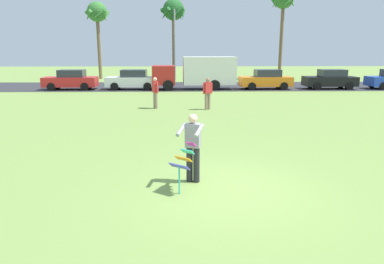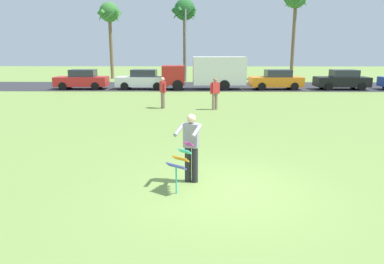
{
  "view_description": "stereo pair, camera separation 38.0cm",
  "coord_description": "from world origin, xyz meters",
  "px_view_note": "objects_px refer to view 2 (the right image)",
  "views": [
    {
      "loc": [
        -1.04,
        -7.98,
        3.28
      ],
      "look_at": [
        -0.81,
        1.53,
        1.05
      ],
      "focal_mm": 33.48,
      "sensor_mm": 36.0,
      "label": 1
    },
    {
      "loc": [
        -0.66,
        -7.98,
        3.28
      ],
      "look_at": [
        -0.81,
        1.53,
        1.05
      ],
      "focal_mm": 33.48,
      "sensor_mm": 36.0,
      "label": 2
    }
  ],
  "objects_px": {
    "parked_car_white": "(143,80)",
    "person_walker_far": "(215,93)",
    "kite_held": "(181,160)",
    "palm_tree_centre_far": "(296,2)",
    "parked_car_orange": "(276,80)",
    "person_kite_flyer": "(191,145)",
    "parked_truck_red_cab": "(209,72)",
    "palm_tree_left_near": "(109,15)",
    "streetlight_pole": "(186,41)",
    "palm_tree_right_near": "(185,13)",
    "parked_car_black": "(342,80)",
    "person_walker_near": "(163,92)",
    "parked_car_red": "(82,80)"
  },
  "relations": [
    {
      "from": "person_kite_flyer",
      "to": "parked_car_orange",
      "type": "relative_size",
      "value": 0.41
    },
    {
      "from": "parked_car_white",
      "to": "palm_tree_centre_far",
      "type": "distance_m",
      "value": 18.81
    },
    {
      "from": "palm_tree_right_near",
      "to": "parked_car_black",
      "type": "bearing_deg",
      "value": -31.87
    },
    {
      "from": "parked_car_orange",
      "to": "palm_tree_right_near",
      "type": "xyz_separation_m",
      "value": [
        -7.72,
        8.11,
        5.94
      ]
    },
    {
      "from": "parked_truck_red_cab",
      "to": "palm_tree_centre_far",
      "type": "bearing_deg",
      "value": 46.37
    },
    {
      "from": "person_kite_flyer",
      "to": "streetlight_pole",
      "type": "distance_m",
      "value": 28.25
    },
    {
      "from": "parked_car_white",
      "to": "palm_tree_centre_far",
      "type": "relative_size",
      "value": 0.45
    },
    {
      "from": "person_kite_flyer",
      "to": "parked_truck_red_cab",
      "type": "xyz_separation_m",
      "value": [
        1.06,
        20.87,
        0.46
      ]
    },
    {
      "from": "parked_car_white",
      "to": "parked_car_red",
      "type": "bearing_deg",
      "value": 179.99
    },
    {
      "from": "parked_truck_red_cab",
      "to": "parked_car_orange",
      "type": "xyz_separation_m",
      "value": [
        5.5,
        0.0,
        -0.64
      ]
    },
    {
      "from": "person_kite_flyer",
      "to": "parked_car_red",
      "type": "bearing_deg",
      "value": 114.1
    },
    {
      "from": "parked_car_black",
      "to": "palm_tree_right_near",
      "type": "relative_size",
      "value": 0.52
    },
    {
      "from": "parked_car_white",
      "to": "person_walker_near",
      "type": "relative_size",
      "value": 2.44
    },
    {
      "from": "palm_tree_right_near",
      "to": "streetlight_pole",
      "type": "distance_m",
      "value": 2.87
    },
    {
      "from": "parked_truck_red_cab",
      "to": "kite_held",
      "type": "bearing_deg",
      "value": -93.44
    },
    {
      "from": "palm_tree_left_near",
      "to": "streetlight_pole",
      "type": "xyz_separation_m",
      "value": [
        8.29,
        -3.51,
        -2.74
      ]
    },
    {
      "from": "parked_car_orange",
      "to": "person_kite_flyer",
      "type": "bearing_deg",
      "value": -107.43
    },
    {
      "from": "palm_tree_right_near",
      "to": "palm_tree_centre_far",
      "type": "bearing_deg",
      "value": 7.4
    },
    {
      "from": "parked_truck_red_cab",
      "to": "parked_car_white",
      "type": "bearing_deg",
      "value": 179.99
    },
    {
      "from": "palm_tree_left_near",
      "to": "streetlight_pole",
      "type": "bearing_deg",
      "value": -22.94
    },
    {
      "from": "person_walker_far",
      "to": "kite_held",
      "type": "bearing_deg",
      "value": -96.58
    },
    {
      "from": "person_walker_near",
      "to": "person_walker_far",
      "type": "distance_m",
      "value": 2.92
    },
    {
      "from": "parked_car_orange",
      "to": "person_walker_far",
      "type": "distance_m",
      "value": 11.37
    },
    {
      "from": "kite_held",
      "to": "palm_tree_right_near",
      "type": "height_order",
      "value": "palm_tree_right_near"
    },
    {
      "from": "parked_car_red",
      "to": "parked_car_black",
      "type": "relative_size",
      "value": 1.01
    },
    {
      "from": "person_kite_flyer",
      "to": "parked_car_red",
      "type": "relative_size",
      "value": 0.41
    },
    {
      "from": "person_walker_far",
      "to": "palm_tree_left_near",
      "type": "bearing_deg",
      "value": 116.78
    },
    {
      "from": "parked_car_white",
      "to": "parked_car_orange",
      "type": "relative_size",
      "value": 0.99
    },
    {
      "from": "person_kite_flyer",
      "to": "kite_held",
      "type": "distance_m",
      "value": 0.69
    },
    {
      "from": "palm_tree_centre_far",
      "to": "parked_car_white",
      "type": "bearing_deg",
      "value": -146.6
    },
    {
      "from": "parked_car_black",
      "to": "person_walker_near",
      "type": "distance_m",
      "value": 16.65
    },
    {
      "from": "palm_tree_centre_far",
      "to": "person_walker_near",
      "type": "height_order",
      "value": "palm_tree_centre_far"
    },
    {
      "from": "person_kite_flyer",
      "to": "parked_car_black",
      "type": "relative_size",
      "value": 0.41
    },
    {
      "from": "parked_truck_red_cab",
      "to": "palm_tree_right_near",
      "type": "xyz_separation_m",
      "value": [
        -2.22,
        8.11,
        5.3
      ]
    },
    {
      "from": "parked_truck_red_cab",
      "to": "palm_tree_left_near",
      "type": "distance_m",
      "value": 15.85
    },
    {
      "from": "parked_car_white",
      "to": "person_walker_far",
      "type": "distance_m",
      "value": 11.36
    },
    {
      "from": "palm_tree_left_near",
      "to": "person_walker_far",
      "type": "distance_m",
      "value": 23.88
    },
    {
      "from": "parked_truck_red_cab",
      "to": "parked_car_orange",
      "type": "bearing_deg",
      "value": 0.02
    },
    {
      "from": "parked_truck_red_cab",
      "to": "streetlight_pole",
      "type": "xyz_separation_m",
      "value": [
        -2.11,
        7.2,
        2.59
      ]
    },
    {
      "from": "kite_held",
      "to": "palm_tree_centre_far",
      "type": "relative_size",
      "value": 0.12
    },
    {
      "from": "streetlight_pole",
      "to": "parked_car_white",
      "type": "bearing_deg",
      "value": -114.57
    },
    {
      "from": "parked_car_white",
      "to": "parked_car_orange",
      "type": "bearing_deg",
      "value": 0.01
    },
    {
      "from": "parked_car_red",
      "to": "person_walker_far",
      "type": "bearing_deg",
      "value": -43.71
    },
    {
      "from": "palm_tree_left_near",
      "to": "person_walker_near",
      "type": "relative_size",
      "value": 4.69
    },
    {
      "from": "palm_tree_left_near",
      "to": "person_kite_flyer",
      "type": "bearing_deg",
      "value": -73.52
    },
    {
      "from": "kite_held",
      "to": "parked_car_white",
      "type": "height_order",
      "value": "parked_car_white"
    },
    {
      "from": "kite_held",
      "to": "parked_car_red",
      "type": "xyz_separation_m",
      "value": [
        -9.11,
        21.5,
        0.01
      ]
    },
    {
      "from": "streetlight_pole",
      "to": "person_walker_near",
      "type": "relative_size",
      "value": 4.05
    },
    {
      "from": "person_walker_far",
      "to": "palm_tree_centre_far",
      "type": "bearing_deg",
      "value": 65.05
    },
    {
      "from": "kite_held",
      "to": "parked_car_red",
      "type": "bearing_deg",
      "value": 112.96
    }
  ]
}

